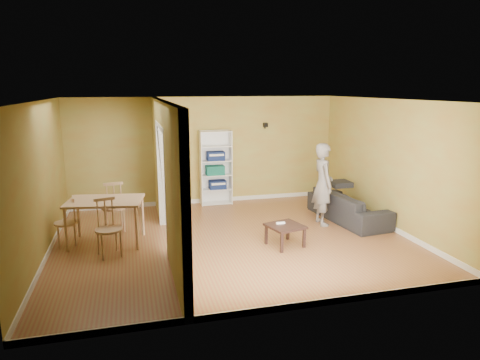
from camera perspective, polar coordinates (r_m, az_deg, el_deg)
name	(u,v)px	position (r m, az deg, el deg)	size (l,w,h in m)	color
room_shell	(232,172)	(7.82, -1.05, 1.05)	(6.50, 6.50, 6.50)	olive
partition	(166,176)	(7.64, -9.84, 0.59)	(0.22, 5.50, 2.60)	#AD7F36
wall_speaker	(266,125)	(10.71, 3.43, 7.33)	(0.10, 0.10, 0.10)	black
sofa	(348,202)	(9.49, 14.25, -2.88)	(0.90, 2.11, 0.80)	#2E2E35
person	(323,177)	(8.97, 11.03, 0.37)	(0.57, 0.73, 2.01)	slate
bookshelf	(215,168)	(10.43, -3.30, 1.68)	(0.76, 0.33, 1.81)	white
paper_box_navy_a	(217,184)	(10.48, -3.02, -0.60)	(0.40, 0.26, 0.21)	navy
paper_box_teal	(215,170)	(10.40, -3.35, 1.32)	(0.43, 0.28, 0.22)	#19575E
paper_box_navy_b	(216,156)	(10.34, -3.27, 3.22)	(0.42, 0.27, 0.21)	#121E4C
coffee_table	(285,228)	(7.80, 6.04, -6.40)	(0.59, 0.59, 0.39)	black
game_controller	(281,223)	(7.84, 5.43, -5.72)	(0.16, 0.04, 0.03)	white
dining_table	(105,204)	(8.15, -17.54, -3.09)	(1.32, 0.88, 0.82)	tan
chair_left	(66,222)	(8.37, -22.22, -5.15)	(0.41, 0.41, 0.89)	tan
chair_near	(108,228)	(7.60, -17.13, -6.13)	(0.45, 0.45, 0.99)	tan
chair_far	(114,206)	(8.85, -16.50, -3.33)	(0.48, 0.48, 1.04)	tan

